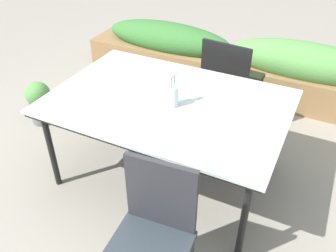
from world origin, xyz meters
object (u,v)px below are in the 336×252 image
chair_near_right (153,233)px  chair_far_side (230,77)px  dining_table (168,106)px  planter_box (232,62)px  potted_plant (40,102)px  flower_vase (173,93)px

chair_near_right → chair_far_side: chair_near_right is taller
dining_table → chair_far_side: bearing=79.4°
dining_table → planter_box: size_ratio=0.49×
planter_box → potted_plant: bearing=-134.2°
flower_vase → potted_plant: bearing=172.7°
dining_table → potted_plant: 1.57m
flower_vase → planter_box: (-0.08, 1.71, -0.51)m
flower_vase → planter_box: 1.79m
dining_table → chair_near_right: size_ratio=1.83×
flower_vase → dining_table: bearing=143.9°
chair_far_side → flower_vase: size_ratio=3.38×
chair_far_side → flower_vase: 1.05m
chair_near_right → flower_vase: flower_vase is taller
chair_near_right → flower_vase: 1.00m
dining_table → flower_vase: bearing=-36.1°
dining_table → chair_far_side: chair_far_side is taller
dining_table → planter_box: (-0.02, 1.67, -0.37)m
dining_table → flower_vase: flower_vase is taller
dining_table → planter_box: bearing=90.6°
chair_near_right → planter_box: 2.66m
chair_near_right → planter_box: (-0.40, 2.62, -0.22)m
chair_near_right → potted_plant: 2.20m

